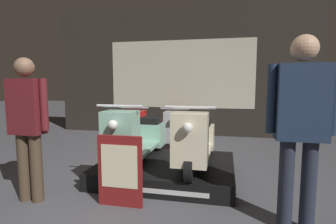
% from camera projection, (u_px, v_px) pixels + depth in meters
% --- Properties ---
extents(ground_plane, '(30.00, 30.00, 0.00)m').
position_uv_depth(ground_plane, '(111.00, 210.00, 2.74)').
color(ground_plane, '#4C4C51').
extents(shop_wall_back, '(6.66, 0.09, 3.20)m').
position_uv_depth(shop_wall_back, '(181.00, 72.00, 6.67)').
color(shop_wall_back, '#28231E').
rests_on(shop_wall_back, ground_plane).
extents(display_platform, '(1.85, 1.49, 0.22)m').
position_uv_depth(display_platform, '(167.00, 169.00, 3.71)').
color(display_platform, black).
rests_on(display_platform, ground_plane).
extents(scooter_display_left, '(0.57, 1.75, 0.86)m').
position_uv_depth(scooter_display_left, '(138.00, 137.00, 3.72)').
color(scooter_display_left, black).
rests_on(scooter_display_left, display_platform).
extents(scooter_display_right, '(0.57, 1.75, 0.86)m').
position_uv_depth(scooter_display_right, '(196.00, 140.00, 3.54)').
color(scooter_display_right, black).
rests_on(scooter_display_right, display_platform).
extents(scooter_backrow_0, '(0.57, 1.75, 0.86)m').
position_uv_depth(scooter_backrow_0, '(144.00, 128.00, 5.86)').
color(scooter_backrow_0, black).
rests_on(scooter_backrow_0, ground_plane).
extents(scooter_backrow_1, '(0.57, 1.75, 0.86)m').
position_uv_depth(scooter_backrow_1, '(180.00, 129.00, 5.68)').
color(scooter_backrow_1, black).
rests_on(scooter_backrow_1, ground_plane).
extents(person_left_browsing, '(0.52, 0.21, 1.60)m').
position_uv_depth(person_left_browsing, '(27.00, 121.00, 2.88)').
color(person_left_browsing, '#473828').
rests_on(person_left_browsing, ground_plane).
extents(person_right_browsing, '(0.58, 0.23, 1.73)m').
position_uv_depth(person_right_browsing, '(301.00, 118.00, 2.27)').
color(person_right_browsing, '#232838').
rests_on(person_right_browsing, ground_plane).
extents(price_sign_board, '(0.49, 0.04, 0.78)m').
position_uv_depth(price_sign_board, '(120.00, 171.00, 2.80)').
color(price_sign_board, maroon).
rests_on(price_sign_board, ground_plane).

